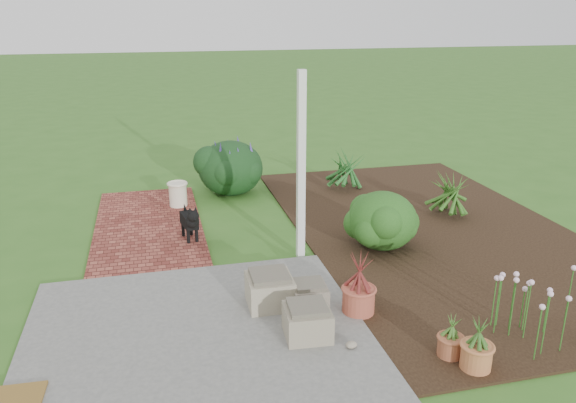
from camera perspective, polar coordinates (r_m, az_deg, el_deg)
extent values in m
plane|color=#346620|center=(7.54, -0.75, -6.12)|extent=(80.00, 80.00, 0.00)
cube|color=#60615E|center=(5.85, -9.05, -14.20)|extent=(3.50, 3.50, 0.04)
cube|color=maroon|center=(8.98, -13.98, -2.33)|extent=(1.60, 3.50, 0.04)
cube|color=black|center=(8.81, 14.54, -2.84)|extent=(4.00, 7.00, 0.03)
cube|color=white|center=(7.26, 1.34, 3.42)|extent=(0.10, 0.10, 2.50)
cube|color=gray|center=(5.81, 1.98, -12.16)|extent=(0.49, 0.49, 0.30)
cube|color=gray|center=(6.36, -1.86, -9.07)|extent=(0.51, 0.51, 0.33)
cube|color=#726A58|center=(6.34, 2.17, -9.59)|extent=(0.41, 0.41, 0.26)
cube|color=black|center=(8.17, -10.02, -1.89)|extent=(0.25, 0.42, 0.18)
cylinder|color=black|center=(8.10, -10.09, -3.52)|extent=(0.05, 0.05, 0.20)
cylinder|color=black|center=(8.13, -9.26, -3.39)|extent=(0.05, 0.05, 0.20)
cylinder|color=black|center=(8.36, -10.60, -2.83)|extent=(0.05, 0.05, 0.20)
cylinder|color=black|center=(8.38, -9.80, -2.71)|extent=(0.05, 0.05, 0.20)
sphere|color=black|center=(7.90, -9.61, -1.49)|extent=(0.17, 0.17, 0.17)
cone|color=black|center=(8.32, -10.44, -0.64)|extent=(0.09, 0.13, 0.15)
cylinder|color=beige|center=(9.63, -11.12, 0.72)|extent=(0.33, 0.33, 0.40)
ellipsoid|color=#0F3A10|center=(7.89, 9.59, -1.77)|extent=(1.06, 1.06, 0.82)
cylinder|color=#A84D39|center=(6.29, 7.17, -9.90)|extent=(0.38, 0.38, 0.29)
cylinder|color=#9C5434|center=(5.78, 16.16, -13.91)|extent=(0.26, 0.26, 0.20)
cylinder|color=#B86C3E|center=(5.66, 18.58, -14.68)|extent=(0.36, 0.36, 0.24)
ellipsoid|color=black|center=(10.22, -5.86, 3.55)|extent=(1.24, 1.24, 0.99)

